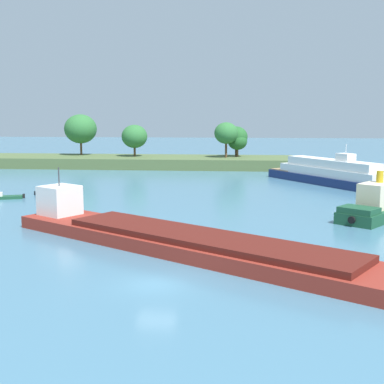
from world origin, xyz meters
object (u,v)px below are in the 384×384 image
at_px(tugboat, 372,208).
at_px(white_riverboat, 330,174).
at_px(fishing_skiff, 4,197).
at_px(cargo_barge, 179,239).
at_px(small_motorboat, 54,191).

bearing_deg(tugboat, white_riverboat, 89.52).
bearing_deg(white_riverboat, fishing_skiff, -158.40).
xyz_separation_m(tugboat, cargo_barge, (-18.25, -13.48, -0.38)).
bearing_deg(tugboat, fishing_skiff, 167.69).
distance_m(tugboat, small_motorboat, 41.66).
distance_m(white_riverboat, cargo_barge, 44.32).
bearing_deg(small_motorboat, fishing_skiff, -129.92).
height_order(small_motorboat, fishing_skiff, small_motorboat).
height_order(tugboat, small_motorboat, tugboat).
distance_m(tugboat, cargo_barge, 22.69).
relative_size(white_riverboat, cargo_barge, 0.69).
bearing_deg(fishing_skiff, small_motorboat, 50.08).
distance_m(small_motorboat, fishing_skiff, 7.22).
height_order(tugboat, white_riverboat, white_riverboat).
xyz_separation_m(white_riverboat, cargo_barge, (-18.48, -40.27, -0.81)).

